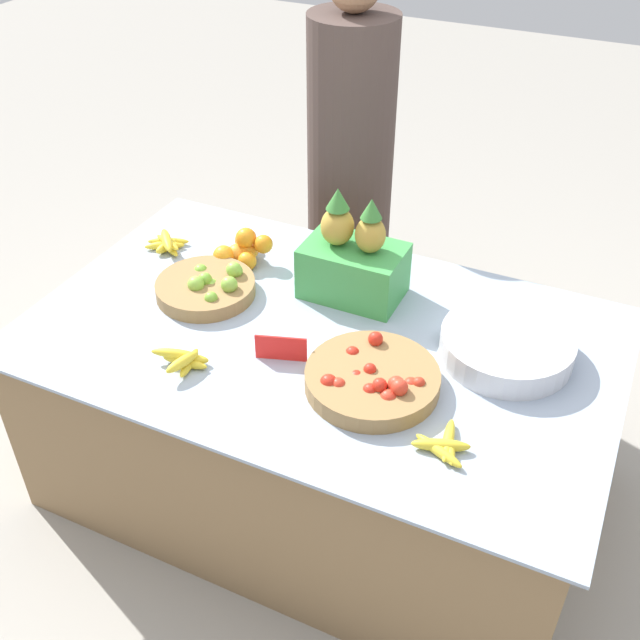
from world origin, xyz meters
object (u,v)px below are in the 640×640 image
(price_sign, at_px, (281,348))
(lime_bowl, at_px, (207,287))
(produce_crate, at_px, (353,261))
(vendor_person, at_px, (350,176))
(metal_bowl, at_px, (507,346))
(tomato_basket, at_px, (372,379))

(price_sign, bearing_deg, lime_bowl, 134.54)
(produce_crate, bearing_deg, price_sign, -97.62)
(price_sign, xyz_separation_m, vendor_person, (-0.27, 1.15, -0.00))
(metal_bowl, height_order, produce_crate, produce_crate)
(price_sign, distance_m, produce_crate, 0.42)
(lime_bowl, relative_size, tomato_basket, 0.86)
(vendor_person, bearing_deg, price_sign, -76.59)
(produce_crate, bearing_deg, tomato_basket, -59.90)
(produce_crate, relative_size, vendor_person, 0.24)
(lime_bowl, bearing_deg, produce_crate, 25.86)
(lime_bowl, xyz_separation_m, produce_crate, (0.44, 0.21, 0.10))
(price_sign, bearing_deg, produce_crate, 64.22)
(produce_crate, xyz_separation_m, vendor_person, (-0.33, 0.74, -0.09))
(lime_bowl, bearing_deg, vendor_person, 83.46)
(tomato_basket, bearing_deg, produce_crate, 120.10)
(lime_bowl, xyz_separation_m, vendor_person, (0.11, 0.95, 0.01))
(lime_bowl, xyz_separation_m, tomato_basket, (0.68, -0.20, -0.00))
(produce_crate, height_order, vendor_person, vendor_person)
(metal_bowl, height_order, vendor_person, vendor_person)
(metal_bowl, distance_m, price_sign, 0.67)
(metal_bowl, bearing_deg, tomato_basket, -136.25)
(metal_bowl, xyz_separation_m, produce_crate, (-0.55, 0.11, 0.09))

